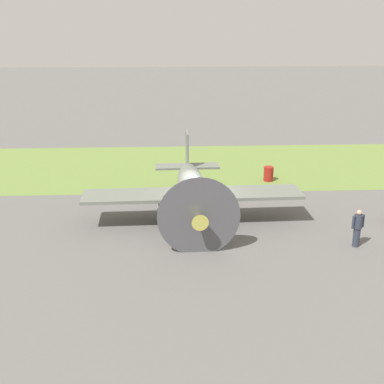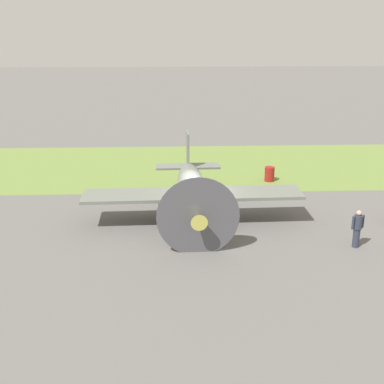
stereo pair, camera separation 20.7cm
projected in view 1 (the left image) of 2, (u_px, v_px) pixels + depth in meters
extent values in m
plane|color=#605E5B|center=(201.00, 221.00, 25.30)|extent=(160.00, 160.00, 0.00)
cube|color=olive|center=(191.00, 166.00, 34.49)|extent=(120.00, 11.00, 0.01)
ellipsoid|color=slate|center=(192.00, 188.00, 25.10)|extent=(1.59, 7.64, 1.39)
cube|color=slate|center=(193.00, 194.00, 24.74)|extent=(10.78, 2.19, 0.16)
cube|color=slate|center=(187.00, 151.00, 28.03)|extent=(0.14, 1.23, 2.12)
cube|color=slate|center=(187.00, 166.00, 28.33)|extent=(3.60, 1.10, 0.11)
cone|color=#B7B24C|center=(199.00, 219.00, 21.26)|extent=(0.74, 0.80, 0.72)
cylinder|color=#4C4C51|center=(199.00, 217.00, 21.48)|extent=(3.58, 0.14, 3.58)
ellipsoid|color=#8CB2C6|center=(193.00, 183.00, 24.31)|extent=(0.82, 1.59, 0.78)
cylinder|color=black|center=(225.00, 215.00, 25.11)|extent=(0.27, 0.77, 0.76)
cylinder|color=black|center=(226.00, 204.00, 24.93)|extent=(0.13, 0.13, 1.07)
cylinder|color=black|center=(160.00, 216.00, 24.87)|extent=(0.27, 0.77, 0.76)
cylinder|color=black|center=(160.00, 206.00, 24.69)|extent=(0.13, 0.13, 1.07)
cylinder|color=black|center=(187.00, 192.00, 28.95)|extent=(0.14, 0.36, 0.36)
cylinder|color=#2D3342|center=(356.00, 237.00, 22.41)|extent=(0.30, 0.30, 0.88)
cylinder|color=#2D3342|center=(358.00, 221.00, 22.16)|extent=(0.38, 0.38, 0.62)
sphere|color=tan|center=(359.00, 212.00, 22.02)|extent=(0.23, 0.23, 0.23)
cylinder|color=#2D3342|center=(363.00, 221.00, 22.25)|extent=(0.11, 0.11, 0.59)
cylinder|color=#2D3342|center=(353.00, 222.00, 22.07)|extent=(0.11, 0.11, 0.59)
cylinder|color=maroon|center=(269.00, 174.00, 31.30)|extent=(0.60, 0.60, 0.90)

